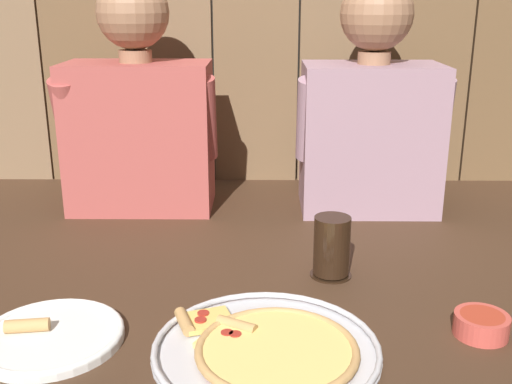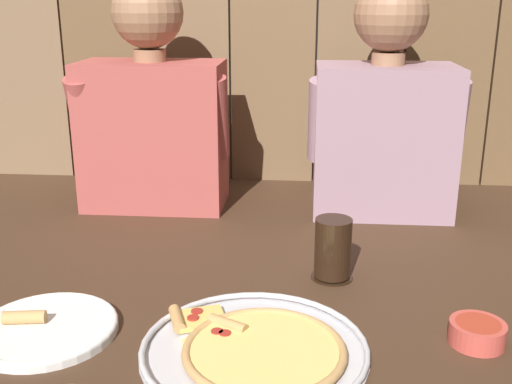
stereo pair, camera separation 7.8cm
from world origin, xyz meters
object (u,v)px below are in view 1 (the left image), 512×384
dinner_plate (50,336)px  diner_left (138,105)px  drinking_glass (332,247)px  dipping_bowl (481,324)px  diner_right (371,107)px  pizza_tray (268,348)px

dinner_plate → diner_left: bearing=87.5°
drinking_glass → diner_left: bearing=137.3°
drinking_glass → dipping_bowl: (0.22, -0.22, -0.04)m
dipping_bowl → diner_right: (-0.09, 0.64, 0.25)m
drinking_glass → diner_right: size_ratio=0.21×
dinner_plate → dipping_bowl: size_ratio=2.63×
dipping_bowl → diner_left: 0.96m
dipping_bowl → diner_right: bearing=97.8°
pizza_tray → dipping_bowl: bearing=9.8°
drinking_glass → diner_left: diner_left is taller
pizza_tray → drinking_glass: size_ratio=2.91×
pizza_tray → dinner_plate: 0.35m
pizza_tray → diner_left: (-0.32, 0.70, 0.26)m
dinner_plate → dipping_bowl: (0.70, 0.03, 0.01)m
drinking_glass → dipping_bowl: size_ratio=1.38×
drinking_glass → pizza_tray: bearing=-114.2°
pizza_tray → diner_left: 0.81m
dinner_plate → dipping_bowl: dipping_bowl is taller
pizza_tray → dinner_plate: dinner_plate is taller
pizza_tray → drinking_glass: bearing=65.8°
dipping_bowl → pizza_tray: bearing=-170.2°
dinner_plate → drinking_glass: (0.48, 0.25, 0.05)m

